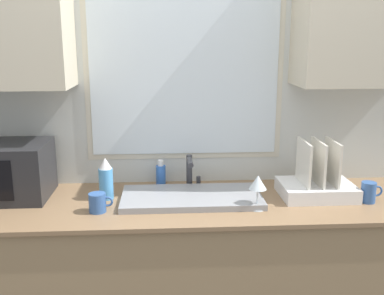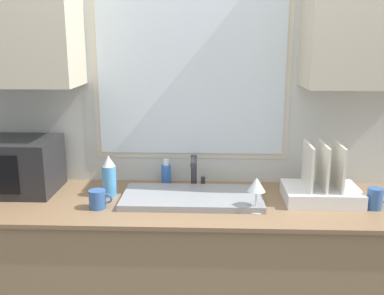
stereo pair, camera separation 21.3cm
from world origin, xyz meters
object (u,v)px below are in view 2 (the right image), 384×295
object	(u,v)px
dish_rack	(321,189)
soap_bottle	(166,174)
microwave	(8,165)
mug_near_sink	(98,199)
faucet	(195,169)
wine_glass	(257,186)
spray_bottle	(109,177)

from	to	relation	value
dish_rack	soap_bottle	distance (m)	0.82
microwave	dish_rack	size ratio (longest dim) A/B	1.38
microwave	soap_bottle	bearing A→B (deg)	9.31
dish_rack	mug_near_sink	xyz separation A→B (m)	(-1.08, -0.14, -0.02)
faucet	microwave	distance (m)	0.98
dish_rack	soap_bottle	bearing A→B (deg)	164.53
mug_near_sink	soap_bottle	bearing A→B (deg)	51.35
dish_rack	wine_glass	world-z (taller)	dish_rack
dish_rack	mug_near_sink	distance (m)	1.09
microwave	wine_glass	distance (m)	1.29
soap_bottle	mug_near_sink	world-z (taller)	soap_bottle
soap_bottle	dish_rack	bearing A→B (deg)	-15.47
faucet	wine_glass	size ratio (longest dim) A/B	1.08
spray_bottle	wine_glass	distance (m)	0.75
microwave	mug_near_sink	xyz separation A→B (m)	(0.52, -0.23, -0.09)
dish_rack	wine_glass	bearing A→B (deg)	-154.81
faucet	microwave	bearing A→B (deg)	-175.73
spray_bottle	soap_bottle	world-z (taller)	spray_bottle
mug_near_sink	faucet	bearing A→B (deg)	33.95
faucet	soap_bottle	bearing A→B (deg)	159.00
mug_near_sink	wine_glass	bearing A→B (deg)	-1.15
faucet	mug_near_sink	xyz separation A→B (m)	(-0.45, -0.30, -0.06)
microwave	wine_glass	bearing A→B (deg)	-10.89
faucet	microwave	xyz separation A→B (m)	(-0.97, -0.07, 0.03)
spray_bottle	faucet	bearing A→B (deg)	16.42
faucet	soap_bottle	size ratio (longest dim) A/B	1.24
dish_rack	spray_bottle	world-z (taller)	dish_rack
dish_rack	spray_bottle	bearing A→B (deg)	178.31
faucet	mug_near_sink	distance (m)	0.54
microwave	spray_bottle	size ratio (longest dim) A/B	2.36
spray_bottle	mug_near_sink	xyz separation A→B (m)	(-0.02, -0.18, -0.06)
soap_bottle	wine_glass	xyz separation A→B (m)	(0.45, -0.38, 0.06)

